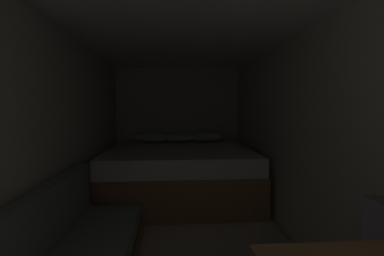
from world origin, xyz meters
name	(u,v)px	position (x,y,z in m)	size (l,w,h in m)	color
wall_back	(178,125)	(0.00, 4.74, 1.05)	(2.34, 0.05, 2.09)	beige
wall_left	(50,145)	(-1.14, 1.99, 1.05)	(0.05, 5.43, 2.09)	beige
wall_right	(310,143)	(1.14, 1.99, 1.05)	(0.05, 5.43, 2.09)	beige
ceiling_slab	(184,19)	(0.00, 1.99, 2.12)	(2.34, 5.43, 0.05)	white
bed	(179,172)	(0.00, 3.72, 0.39)	(2.12, 1.94, 0.94)	#9E7247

